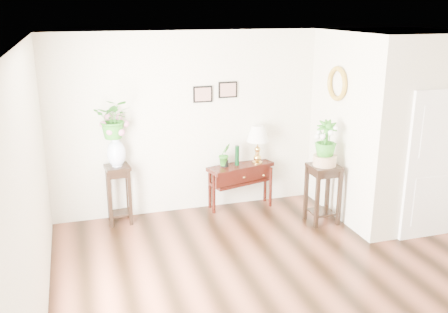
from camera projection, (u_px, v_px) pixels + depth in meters
name	position (u px, v px, depth m)	size (l,w,h in m)	color
floor	(318.00, 287.00, 5.80)	(6.00, 5.50, 0.02)	brown
ceiling	(334.00, 41.00, 4.99)	(6.00, 5.50, 0.02)	white
wall_back	(242.00, 120.00, 7.91)	(6.00, 0.02, 2.80)	white
wall_left	(31.00, 204.00, 4.55)	(0.02, 5.50, 2.80)	white
partition	(393.00, 125.00, 7.61)	(1.80, 1.95, 2.80)	white
door	(435.00, 166.00, 6.80)	(0.90, 0.05, 2.10)	white
art_print_left	(203.00, 94.00, 7.58)	(0.30, 0.02, 0.25)	black
art_print_right	(228.00, 90.00, 7.68)	(0.30, 0.02, 0.25)	black
wall_ornament	(337.00, 84.00, 7.28)	(0.51, 0.51, 0.07)	gold
console_table	(240.00, 186.00, 8.03)	(1.08, 0.36, 0.72)	black
table_lamp	(258.00, 142.00, 7.90)	(0.36, 0.36, 0.63)	tan
green_vase	(237.00, 155.00, 7.86)	(0.07, 0.07, 0.32)	black
potted_plant	(225.00, 156.00, 7.80)	(0.20, 0.16, 0.36)	#2D8021
plant_stand_a	(119.00, 194.00, 7.42)	(0.35, 0.35, 0.89)	black
porcelain_vase	(116.00, 151.00, 7.23)	(0.27, 0.27, 0.47)	white
lily_arrangement	(114.00, 120.00, 7.09)	(0.52, 0.45, 0.58)	#2D8021
plant_stand_b	(323.00, 194.00, 7.45)	(0.42, 0.42, 0.90)	black
ceramic_bowl	(325.00, 160.00, 7.29)	(0.34, 0.34, 0.15)	tan
narcissus	(326.00, 139.00, 7.20)	(0.31, 0.31, 0.55)	#2D8021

